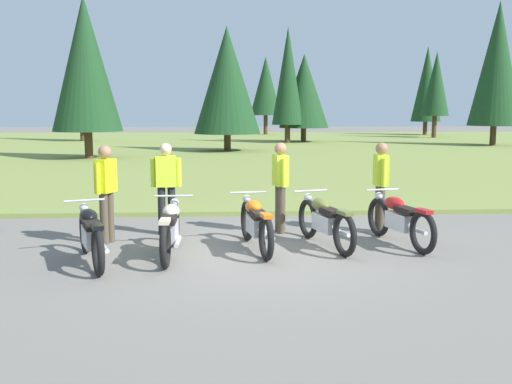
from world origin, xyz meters
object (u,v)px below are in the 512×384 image
object	(u,v)px
motorcycle_olive	(325,221)
rider_in_hivis_vest	(381,182)
rider_with_back_turned	(106,188)
motorcycle_cream	(171,228)
rider_near_row_end	(280,182)
motorcycle_orange	(256,223)
motorcycle_black	(91,234)
motorcycle_red	(399,219)
rider_checking_bike	(166,183)

from	to	relation	value
motorcycle_olive	rider_in_hivis_vest	size ratio (longest dim) A/B	1.23
rider_with_back_turned	rider_in_hivis_vest	xyz separation A→B (m)	(4.87, 0.65, 0.00)
motorcycle_olive	rider_in_hivis_vest	xyz separation A→B (m)	(1.21, 1.07, 0.51)
motorcycle_cream	rider_near_row_end	xyz separation A→B (m)	(1.86, 1.64, 0.51)
rider_in_hivis_vest	motorcycle_orange	bearing A→B (deg)	-152.65
motorcycle_black	rider_with_back_turned	bearing A→B (deg)	90.84
motorcycle_red	rider_checking_bike	size ratio (longest dim) A/B	1.23
motorcycle_red	rider_checking_bike	xyz separation A→B (m)	(-3.99, 1.02, 0.51)
motorcycle_cream	rider_with_back_turned	bearing A→B (deg)	141.19
motorcycle_cream	motorcycle_olive	bearing A→B (deg)	11.45
motorcycle_black	motorcycle_red	bearing A→B (deg)	10.97
motorcycle_black	rider_in_hivis_vest	bearing A→B (deg)	21.84
motorcycle_orange	motorcycle_olive	world-z (taller)	same
rider_with_back_turned	motorcycle_black	bearing A→B (deg)	-89.16
motorcycle_cream	rider_checking_bike	world-z (taller)	rider_checking_bike
rider_near_row_end	motorcycle_red	bearing A→B (deg)	-28.89
motorcycle_cream	rider_checking_bike	xyz separation A→B (m)	(-0.22, 1.61, 0.51)
rider_in_hivis_vest	rider_near_row_end	bearing A→B (deg)	177.99
motorcycle_orange	motorcycle_red	distance (m)	2.45
rider_near_row_end	rider_in_hivis_vest	size ratio (longest dim) A/B	1.00
motorcycle_red	rider_with_back_turned	world-z (taller)	rider_with_back_turned
motorcycle_olive	rider_checking_bike	xyz separation A→B (m)	(-2.72, 1.10, 0.51)
motorcycle_orange	rider_near_row_end	bearing A→B (deg)	68.05
rider_in_hivis_vest	rider_checking_bike	bearing A→B (deg)	179.57
rider_near_row_end	rider_checking_bike	xyz separation A→B (m)	(-2.08, -0.04, 0.00)
motorcycle_orange	rider_near_row_end	world-z (taller)	rider_near_row_end
rider_near_row_end	rider_in_hivis_vest	world-z (taller)	same
motorcycle_orange	rider_near_row_end	size ratio (longest dim) A/B	1.25
motorcycle_cream	motorcycle_olive	world-z (taller)	same
motorcycle_black	rider_near_row_end	bearing A→B (deg)	33.79
rider_near_row_end	motorcycle_cream	bearing A→B (deg)	-138.59
motorcycle_black	motorcycle_cream	bearing A→B (deg)	17.78
motorcycle_cream	motorcycle_olive	xyz separation A→B (m)	(2.50, 0.51, 0.00)
rider_in_hivis_vest	rider_checking_bike	size ratio (longest dim) A/B	1.00
motorcycle_orange	rider_checking_bike	xyz separation A→B (m)	(-1.56, 1.26, 0.51)
motorcycle_black	rider_checking_bike	bearing A→B (deg)	64.94
motorcycle_cream	motorcycle_olive	distance (m)	2.55
rider_near_row_end	rider_in_hivis_vest	bearing A→B (deg)	-2.01
motorcycle_orange	motorcycle_cream	bearing A→B (deg)	-165.26
motorcycle_olive	motorcycle_red	size ratio (longest dim) A/B	0.99
motorcycle_black	motorcycle_orange	xyz separation A→B (m)	(2.48, 0.72, 0.00)
motorcycle_cream	motorcycle_red	xyz separation A→B (m)	(3.78, 0.59, 0.00)
motorcycle_black	motorcycle_cream	world-z (taller)	same
motorcycle_cream	motorcycle_red	bearing A→B (deg)	8.85
motorcycle_cream	rider_checking_bike	distance (m)	1.70
motorcycle_black	rider_near_row_end	size ratio (longest dim) A/B	1.20
motorcycle_black	motorcycle_cream	xyz separation A→B (m)	(1.14, 0.36, 0.00)
motorcycle_olive	rider_checking_bike	distance (m)	2.98
motorcycle_black	motorcycle_olive	distance (m)	3.74
motorcycle_olive	rider_in_hivis_vest	bearing A→B (deg)	41.48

